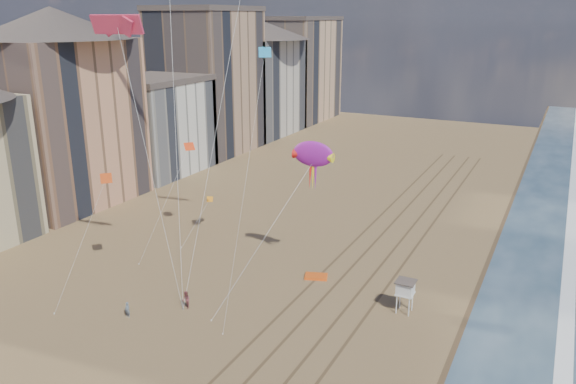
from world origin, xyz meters
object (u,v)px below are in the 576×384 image
at_px(lifeguard_stand, 405,288).
at_px(kite_flyer_a, 127,310).
at_px(show_kite, 313,154).
at_px(grounded_kite, 316,276).
at_px(kite_flyer_b, 186,300).

relative_size(lifeguard_stand, kite_flyer_a, 2.16).
xyz_separation_m(show_kite, kite_flyer_a, (-11.69, -16.10, -12.80)).
height_order(grounded_kite, kite_flyer_b, kite_flyer_b).
bearing_deg(grounded_kite, show_kite, 128.75).
bearing_deg(kite_flyer_a, show_kite, 51.64).
bearing_deg(lifeguard_stand, kite_flyer_a, -151.21).
distance_m(show_kite, kite_flyer_a, 23.65).
bearing_deg(kite_flyer_b, show_kite, 99.34).
relative_size(show_kite, kite_flyer_a, 12.42).
bearing_deg(grounded_kite, kite_flyer_a, -147.43).
bearing_deg(kite_flyer_b, lifeguard_stand, 66.44).
bearing_deg(lifeguard_stand, show_kite, 163.03).
xyz_separation_m(lifeguard_stand, show_kite, (-11.32, 3.45, 11.04)).
xyz_separation_m(grounded_kite, show_kite, (-0.80, 0.51, 13.41)).
relative_size(lifeguard_stand, show_kite, 0.17).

